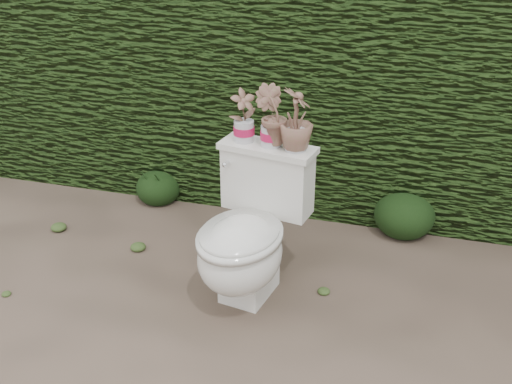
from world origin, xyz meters
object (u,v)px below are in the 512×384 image
(toilet, at_px, (247,238))
(potted_plant_center, at_px, (271,118))
(potted_plant_left, at_px, (244,117))
(potted_plant_right, at_px, (296,122))

(toilet, bearing_deg, potted_plant_center, 85.70)
(potted_plant_left, distance_m, potted_plant_right, 0.29)
(potted_plant_left, bearing_deg, potted_plant_right, -54.69)
(potted_plant_center, height_order, potted_plant_right, potted_plant_right)
(potted_plant_center, bearing_deg, potted_plant_left, -0.83)
(potted_plant_center, relative_size, potted_plant_right, 0.99)
(toilet, relative_size, potted_plant_center, 2.58)
(toilet, distance_m, potted_plant_center, 0.62)
(potted_plant_left, height_order, potted_plant_right, potted_plant_right)
(potted_plant_left, xyz_separation_m, potted_plant_center, (0.15, -0.03, 0.02))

